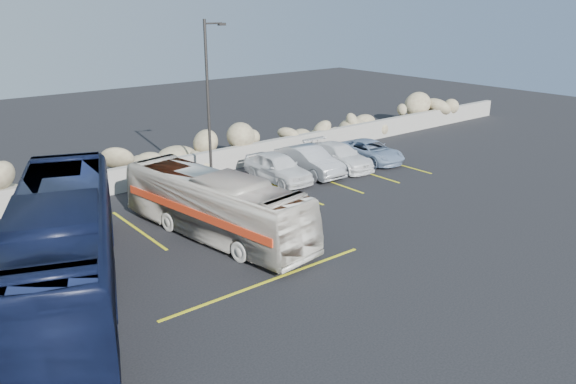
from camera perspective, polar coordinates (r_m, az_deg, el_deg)
ground at (r=19.10m, az=0.84°, el=-8.37°), size 90.00×90.00×0.00m
seawall at (r=28.51m, az=-14.69°, el=1.60°), size 60.00×0.40×1.20m
riprap_pile at (r=29.39m, az=-15.78°, el=3.43°), size 54.00×2.80×2.60m
parking_lines at (r=25.77m, az=0.93°, el=-0.99°), size 18.16×9.36×0.01m
lamppost at (r=26.64m, az=-8.02°, el=9.03°), size 1.14×0.18×8.00m
vintage_bus at (r=21.80m, az=-7.41°, el=-1.36°), size 3.48×9.35×2.54m
tour_coach at (r=18.34m, az=-21.95°, el=-5.19°), size 7.02×12.35×3.38m
car_a at (r=28.58m, az=-1.05°, el=2.54°), size 1.84×4.35×1.47m
car_b at (r=29.74m, az=2.18°, el=3.17°), size 1.70×4.48×1.46m
car_c at (r=31.09m, az=5.17°, el=3.66°), size 1.94×4.57×1.31m
car_d at (r=32.57m, az=8.37°, el=4.12°), size 2.20×4.40×1.20m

